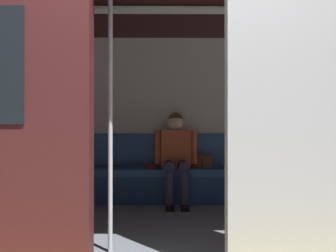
# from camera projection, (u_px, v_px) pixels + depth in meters

# --- Properties ---
(train_car) EXTENTS (6.40, 2.77, 2.35)m
(train_car) POSITION_uv_depth(u_px,v_px,m) (155.00, 72.00, 3.55)
(train_car) COLOR silver
(train_car) RESTS_ON ground_plane
(bench_seat) EXTENTS (2.53, 0.44, 0.45)m
(bench_seat) POSITION_uv_depth(u_px,v_px,m) (162.00, 176.00, 4.60)
(bench_seat) COLOR #38609E
(bench_seat) RESTS_ON ground_plane
(person_seated) EXTENTS (0.55, 0.67, 1.18)m
(person_seated) POSITION_uv_depth(u_px,v_px,m) (176.00, 152.00, 4.55)
(person_seated) COLOR #CC5933
(person_seated) RESTS_ON ground_plane
(handbag) EXTENTS (0.26, 0.15, 0.17)m
(handbag) POSITION_uv_depth(u_px,v_px,m) (201.00, 161.00, 4.68)
(handbag) COLOR brown
(handbag) RESTS_ON bench_seat
(book) EXTENTS (0.15, 0.22, 0.03)m
(book) POSITION_uv_depth(u_px,v_px,m) (150.00, 167.00, 4.69)
(book) COLOR #B22D2D
(book) RESTS_ON bench_seat
(grab_pole_door) EXTENTS (0.04, 0.04, 2.21)m
(grab_pole_door) POSITION_uv_depth(u_px,v_px,m) (110.00, 112.00, 2.76)
(grab_pole_door) COLOR silver
(grab_pole_door) RESTS_ON ground_plane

